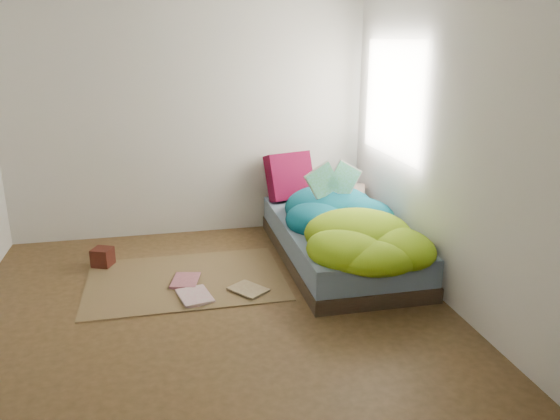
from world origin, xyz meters
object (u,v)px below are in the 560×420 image
(pillow_magenta, at_px, (290,176))
(open_book, at_px, (334,169))
(bed, at_px, (338,242))
(floor_book_a, at_px, (180,299))
(floor_book_b, at_px, (172,281))
(wooden_box, at_px, (103,257))

(pillow_magenta, xyz_separation_m, open_book, (0.22, -0.76, 0.24))
(bed, height_order, open_book, open_book)
(floor_book_a, relative_size, floor_book_b, 1.10)
(wooden_box, xyz_separation_m, floor_book_a, (0.63, -0.82, -0.07))
(open_book, distance_m, wooden_box, 2.16)
(pillow_magenta, bearing_deg, floor_book_b, -156.15)
(wooden_box, relative_size, floor_book_b, 0.55)
(floor_book_a, distance_m, floor_book_b, 0.35)
(bed, relative_size, wooden_box, 12.71)
(bed, xyz_separation_m, open_book, (-0.03, 0.10, 0.64))
(open_book, bearing_deg, pillow_magenta, 98.23)
(bed, bearing_deg, pillow_magenta, 105.91)
(pillow_magenta, distance_m, floor_book_a, 1.92)
(open_book, relative_size, floor_book_a, 1.38)
(wooden_box, distance_m, floor_book_a, 1.04)
(bed, height_order, pillow_magenta, pillow_magenta)
(pillow_magenta, height_order, floor_book_a, pillow_magenta)
(pillow_magenta, xyz_separation_m, floor_book_a, (-1.19, -1.40, -0.55))
(wooden_box, bearing_deg, pillow_magenta, 17.70)
(pillow_magenta, relative_size, open_book, 1.09)
(bed, relative_size, pillow_magenta, 4.26)
(open_book, xyz_separation_m, wooden_box, (-2.03, 0.18, -0.72))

